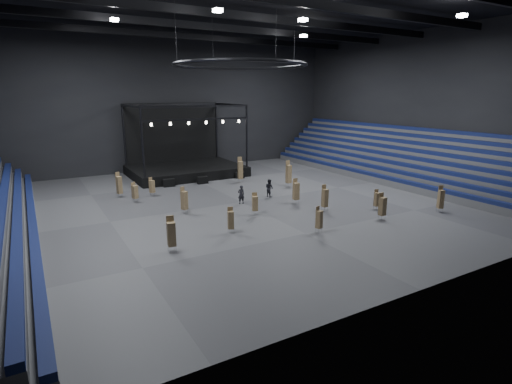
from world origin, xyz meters
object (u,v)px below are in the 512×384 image
chair_stack_4 (119,185)px  chair_stack_6 (441,199)px  flight_case_left (169,183)px  chair_stack_3 (289,174)px  stage (184,163)px  chair_stack_5 (231,220)px  chair_stack_11 (135,192)px  chair_stack_8 (255,203)px  chair_stack_14 (377,199)px  flight_case_mid (202,180)px  chair_stack_7 (382,206)px  chair_stack_1 (296,191)px  flight_case_right (240,175)px  chair_stack_12 (319,219)px  man_center (241,195)px  crew_member (269,188)px  chair_stack_2 (184,200)px  chair_stack_13 (240,170)px  chair_stack_0 (152,186)px  chair_stack_9 (325,197)px

chair_stack_4 → chair_stack_6: chair_stack_4 is taller
flight_case_left → chair_stack_3: 13.86m
stage → chair_stack_5: size_ratio=6.76×
chair_stack_4 → chair_stack_11: 2.91m
chair_stack_8 → chair_stack_14: 11.35m
flight_case_mid → flight_case_left: bearing=173.0°
chair_stack_7 → chair_stack_14: size_ratio=1.21×
stage → chair_stack_1: stage is taller
stage → flight_case_right: (5.24, -5.94, -1.06)m
stage → chair_stack_6: 31.51m
chair_stack_12 → man_center: chair_stack_12 is taller
chair_stack_6 → man_center: bearing=165.5°
flight_case_mid → chair_stack_4: size_ratio=0.48×
chair_stack_5 → chair_stack_11: 13.46m
flight_case_right → crew_member: bearing=-99.8°
chair_stack_8 → stage: bearing=107.2°
chair_stack_1 → chair_stack_6: size_ratio=1.02×
chair_stack_2 → chair_stack_13: bearing=18.0°
chair_stack_6 → chair_stack_14: (-4.44, 3.37, -0.22)m
man_center → chair_stack_0: bearing=-42.5°
chair_stack_14 → chair_stack_9: bearing=162.3°
chair_stack_4 → chair_stack_8: size_ratio=1.31×
chair_stack_3 → chair_stack_9: bearing=-103.8°
chair_stack_2 → chair_stack_13: chair_stack_13 is taller
stage → chair_stack_7: 28.28m
chair_stack_1 → chair_stack_11: (-13.43, 8.42, -0.23)m
chair_stack_6 → stage: bearing=140.6°
chair_stack_0 → chair_stack_11: (-2.14, -1.57, 0.01)m
chair_stack_9 → chair_stack_13: 14.50m
chair_stack_1 → flight_case_right: bearing=90.6°
chair_stack_13 → chair_stack_14: (5.44, -16.63, -0.53)m
chair_stack_12 → man_center: 10.37m
chair_stack_2 → chair_stack_14: bearing=-48.8°
chair_stack_3 → chair_stack_6: chair_stack_3 is taller
chair_stack_11 → chair_stack_13: (13.22, 2.75, 0.50)m
chair_stack_9 → chair_stack_13: (-1.08, 14.46, 0.31)m
chair_stack_5 → crew_member: bearing=59.5°
chair_stack_0 → chair_stack_3: size_ratio=0.65×
chair_stack_3 → chair_stack_8: bearing=-137.6°
chair_stack_12 → chair_stack_13: 19.05m
chair_stack_0 → chair_stack_14: size_ratio=1.02×
stage → flight_case_mid: size_ratio=11.08×
chair_stack_2 → chair_stack_12: chair_stack_2 is taller
chair_stack_4 → chair_stack_6: 31.26m
chair_stack_1 → chair_stack_9: size_ratio=1.02×
chair_stack_0 → chair_stack_6: (20.96, -18.82, 0.20)m
flight_case_mid → flight_case_right: size_ratio=1.09×
flight_case_mid → chair_stack_5: size_ratio=0.61×
chair_stack_7 → man_center: size_ratio=1.28×
chair_stack_0 → crew_member: (10.49, -6.37, -0.13)m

